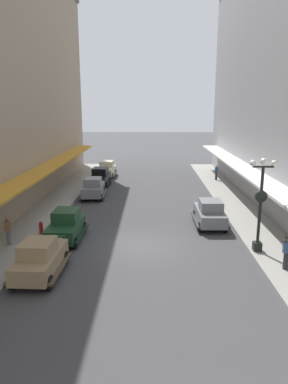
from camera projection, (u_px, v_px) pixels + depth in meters
The scene contains 14 objects.
ground_plane at pixel (142, 245), 20.84m from camera, with size 200.00×200.00×0.00m, color #424244.
sidewalk_left at pixel (15, 243), 20.97m from camera, with size 3.00×60.00×0.15m, color #99968E.
sidewalk_right at pixel (271, 245), 20.67m from camera, with size 3.00×60.00×0.15m, color #99968E.
parked_car_0 at pixel (93, 187), 31.72m from camera, with size 2.29×4.31×1.84m.
parked_car_1 at pixel (100, 177), 36.58m from camera, with size 2.30×4.32×1.84m.
parked_car_2 at pixel (107, 169), 41.27m from camera, with size 2.29×4.31×1.84m.
parked_car_3 at pixel (40, 257), 16.87m from camera, with size 2.22×4.29×1.84m.
parked_car_4 at pixel (66, 225), 21.54m from camera, with size 2.16×4.27×1.84m.
parked_car_5 at pixel (210, 212), 24.12m from camera, with size 2.17×4.27×1.84m.
lamp_post_with_clock at pixel (261, 201), 19.06m from camera, with size 1.42×0.44×5.16m.
fire_hydrant at pixel (41, 228), 22.21m from camera, with size 0.24×0.24×0.82m.
pedestrian_0 at pixel (287, 253), 17.26m from camera, with size 0.36×0.28×1.67m.
pedestrian_1 at pixel (8, 231), 20.40m from camera, with size 0.36×0.24×1.64m.
pedestrian_2 at pixel (216, 172), 38.88m from camera, with size 0.36×0.24×1.64m.
Camera 1 is at (0.53, -19.55, 7.85)m, focal length 33.32 mm.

